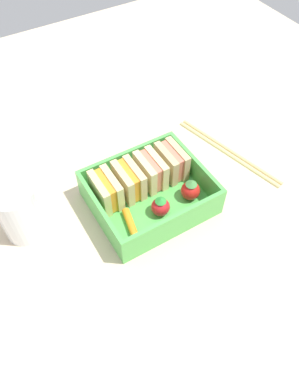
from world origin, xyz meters
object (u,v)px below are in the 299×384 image
(sandwich_left, at_px, (106,191))
(sandwich_center_left, at_px, (129,180))
(sandwich_center, at_px, (151,171))
(drinking_glass, at_px, (19,213))
(strawberry_far_left, at_px, (191,190))
(chopstick_pair, at_px, (228,151))
(strawberry_left, at_px, (162,206))
(carrot_stick_far_left, at_px, (130,224))
(sandwich_center_right, at_px, (171,161))

(sandwich_left, distance_m, sandwich_center_left, 0.04)
(sandwich_center, xyz_separation_m, drinking_glass, (-0.20, 0.02, 0.01))
(strawberry_far_left, height_order, chopstick_pair, strawberry_far_left)
(sandwich_center_left, distance_m, strawberry_far_left, 0.09)
(sandwich_center_left, bearing_deg, sandwich_left, 180.00)
(sandwich_left, xyz_separation_m, strawberry_left, (0.06, -0.06, -0.01))
(sandwich_center_left, distance_m, sandwich_center, 0.04)
(carrot_stick_far_left, xyz_separation_m, chopstick_pair, (0.22, 0.05, -0.01))
(carrot_stick_far_left, bearing_deg, sandwich_center, 40.13)
(chopstick_pair, bearing_deg, sandwich_center_right, 177.91)
(sandwich_center, distance_m, chopstick_pair, 0.16)
(sandwich_center_right, bearing_deg, sandwich_left, 180.00)
(drinking_glass, bearing_deg, carrot_stick_far_left, -31.04)
(sandwich_center_left, distance_m, drinking_glass, 0.16)
(sandwich_center, bearing_deg, drinking_glass, 173.93)
(drinking_glass, bearing_deg, sandwich_center_left, -7.49)
(sandwich_left, xyz_separation_m, sandwich_center_left, (0.04, 0.00, 0.00))
(sandwich_center, relative_size, sandwich_center_right, 1.00)
(strawberry_left, bearing_deg, sandwich_center_right, 47.27)
(strawberry_far_left, relative_size, drinking_glass, 0.41)
(carrot_stick_far_left, distance_m, drinking_glass, 0.16)
(strawberry_far_left, bearing_deg, carrot_stick_far_left, -179.93)
(strawberry_far_left, relative_size, chopstick_pair, 0.17)
(sandwich_center_right, distance_m, drinking_glass, 0.24)
(sandwich_center_right, xyz_separation_m, strawberry_left, (-0.06, -0.06, -0.01))
(sandwich_center_right, distance_m, strawberry_left, 0.08)
(sandwich_center_right, bearing_deg, chopstick_pair, -2.09)
(carrot_stick_far_left, relative_size, chopstick_pair, 0.23)
(sandwich_center, bearing_deg, carrot_stick_far_left, -139.87)
(sandwich_center_left, relative_size, sandwich_center, 1.00)
(sandwich_center, bearing_deg, strawberry_far_left, -58.39)
(sandwich_center_left, bearing_deg, sandwich_center_right, 0.00)
(sandwich_center_left, xyz_separation_m, chopstick_pair, (0.19, -0.00, -0.03))
(sandwich_center_left, xyz_separation_m, carrot_stick_far_left, (-0.03, -0.06, -0.02))
(sandwich_center_right, bearing_deg, strawberry_far_left, -92.70)
(chopstick_pair, relative_size, drinking_glass, 2.45)
(carrot_stick_far_left, height_order, strawberry_far_left, strawberry_far_left)
(sandwich_center_right, bearing_deg, sandwich_center, 180.00)
(strawberry_far_left, xyz_separation_m, drinking_glass, (-0.24, 0.08, 0.02))
(sandwich_center_left, xyz_separation_m, strawberry_far_left, (0.07, -0.06, -0.01))
(sandwich_left, bearing_deg, strawberry_far_left, -27.26)
(sandwich_center_right, relative_size, chopstick_pair, 0.27)
(carrot_stick_far_left, bearing_deg, strawberry_left, -2.28)
(strawberry_far_left, xyz_separation_m, chopstick_pair, (0.12, 0.05, -0.02))
(sandwich_center_right, relative_size, drinking_glass, 0.66)
(sandwich_center_left, height_order, chopstick_pair, sandwich_center_left)
(carrot_stick_far_left, distance_m, strawberry_far_left, 0.10)
(sandwich_left, xyz_separation_m, sandwich_center, (0.08, 0.00, 0.00))
(chopstick_pair, bearing_deg, strawberry_far_left, -155.93)
(sandwich_center, bearing_deg, sandwich_left, 180.00)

